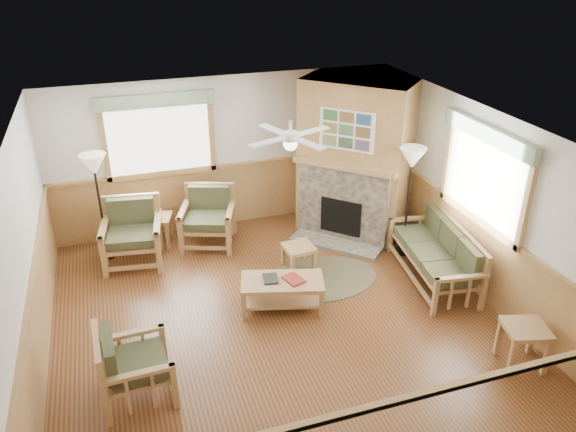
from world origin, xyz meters
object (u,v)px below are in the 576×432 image
object	(u,v)px
armchair_back_left	(132,234)
footstool	(299,257)
sofa	(434,254)
floor_lamp_left	(100,207)
floor_lamp_right	(408,202)
armchair_left	(135,364)
end_table_chairs	(158,231)
armchair_back_right	(208,218)
end_table_sofa	(522,345)
coffee_table	(282,294)

from	to	relation	value
armchair_back_left	footstool	bearing A→B (deg)	-13.50
sofa	floor_lamp_left	xyz separation A→B (m)	(-4.72, 2.27, 0.46)
armchair_back_left	floor_lamp_right	distance (m)	4.44
armchair_left	end_table_chairs	xyz separation A→B (m)	(0.63, 3.49, -0.18)
armchair_back_right	floor_lamp_right	bearing A→B (deg)	-3.71
floor_lamp_left	floor_lamp_right	world-z (taller)	floor_lamp_right
end_table_sofa	end_table_chairs	bearing A→B (deg)	131.05
armchair_back_left	end_table_chairs	distance (m)	0.67
end_table_sofa	armchair_back_right	bearing A→B (deg)	125.90
armchair_back_right	floor_lamp_left	bearing A→B (deg)	-164.02
armchair_left	coffee_table	world-z (taller)	armchair_left
coffee_table	footstool	size ratio (longest dim) A/B	2.55
armchair_back_right	footstool	xyz separation A→B (m)	(1.21, -1.23, -0.29)
armchair_left	coffee_table	size ratio (longest dim) A/B	0.77
footstool	floor_lamp_right	world-z (taller)	floor_lamp_right
footstool	floor_lamp_right	bearing A→B (deg)	-2.68
sofa	armchair_back_left	bearing A→B (deg)	-106.07
sofa	end_table_chairs	bearing A→B (deg)	-113.58
armchair_back_right	end_table_sofa	bearing A→B (deg)	-34.35
sofa	armchair_back_right	xyz separation A→B (m)	(-3.05, 2.16, 0.05)
armchair_left	footstool	xyz separation A→B (m)	(2.66, 2.03, -0.25)
end_table_chairs	floor_lamp_left	xyz separation A→B (m)	(-0.85, -0.13, 0.63)
sofa	footstool	distance (m)	2.08
armchair_back_right	armchair_left	bearing A→B (deg)	-94.30
sofa	armchair_left	bearing A→B (deg)	-68.13
coffee_table	floor_lamp_right	bearing A→B (deg)	35.49
armchair_back_right	end_table_chairs	bearing A→B (deg)	-176.20
sofa	end_table_sofa	bearing A→B (deg)	8.17
armchair_back_left	floor_lamp_left	world-z (taller)	floor_lamp_left
armchair_back_left	coffee_table	bearing A→B (deg)	-37.30
armchair_back_right	footstool	bearing A→B (deg)	-25.72
footstool	floor_lamp_left	world-z (taller)	floor_lamp_left
floor_lamp_left	armchair_left	bearing A→B (deg)	-86.33
armchair_back_left	end_table_sofa	distance (m)	5.87
armchair_back_left	end_table_sofa	xyz separation A→B (m)	(4.30, -3.99, -0.22)
sofa	armchair_back_left	world-z (taller)	armchair_back_left
armchair_left	armchair_back_right	bearing A→B (deg)	-26.49
end_table_sofa	floor_lamp_right	bearing A→B (deg)	90.44
coffee_table	floor_lamp_left	bearing A→B (deg)	150.93
armchair_back_right	floor_lamp_right	distance (m)	3.33
armchair_left	floor_lamp_right	distance (m)	4.91
armchair_back_right	armchair_left	distance (m)	3.57
armchair_left	end_table_chairs	world-z (taller)	armchair_left
armchair_left	end_table_chairs	size ratio (longest dim) A/B	1.67
armchair_left	footstool	distance (m)	3.36
floor_lamp_right	sofa	bearing A→B (deg)	-88.49
armchair_back_right	footstool	size ratio (longest dim) A/B	2.15
coffee_table	end_table_sofa	distance (m)	3.16
armchair_back_right	end_table_chairs	world-z (taller)	armchair_back_right
armchair_back_left	footstool	world-z (taller)	armchair_back_left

